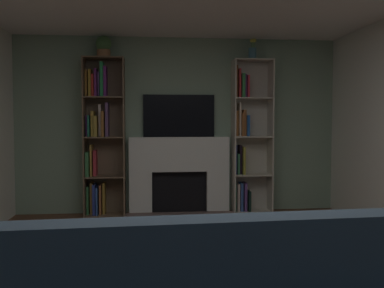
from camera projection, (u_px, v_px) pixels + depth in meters
wall_back_accent at (179, 125)px, 6.24m from camera, size 4.79×0.06×2.54m
fireplace at (179, 174)px, 6.15m from camera, size 1.54×0.49×1.10m
tv at (179, 116)px, 6.18m from camera, size 1.03×0.06×0.61m
bookshelf_left at (101, 137)px, 5.99m from camera, size 0.57×0.33×2.22m
bookshelf_right at (247, 138)px, 6.21m from camera, size 0.57×0.32×2.22m
potted_plant at (104, 46)px, 5.90m from camera, size 0.22×0.22×0.30m
vase_with_flowers at (253, 51)px, 6.11m from camera, size 0.11×0.11×0.30m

